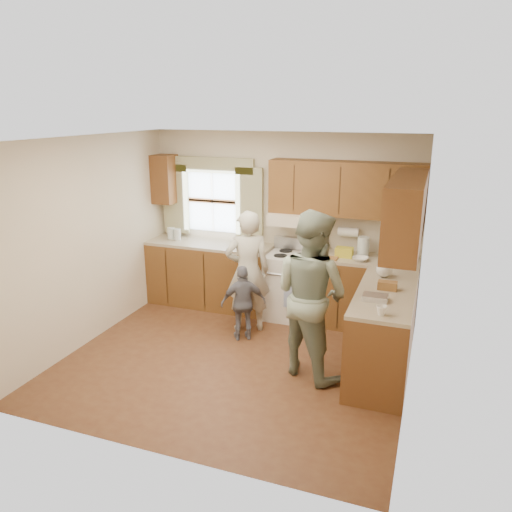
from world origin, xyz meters
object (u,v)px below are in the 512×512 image
at_px(stove, 295,285).
at_px(woman_left, 248,272).
at_px(child, 243,303).
at_px(woman_right, 311,294).

distance_m(stove, woman_left, 0.83).
distance_m(stove, child, 0.99).
bearing_deg(woman_left, child, 73.01).
distance_m(woman_left, child, 0.43).
bearing_deg(woman_right, stove, -41.33).
xyz_separation_m(stove, woman_right, (0.56, -1.41, 0.44)).
height_order(woman_right, child, woman_right).
xyz_separation_m(woman_left, child, (0.05, -0.29, -0.31)).
relative_size(stove, woman_right, 0.59).
height_order(stove, woman_left, woman_left).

